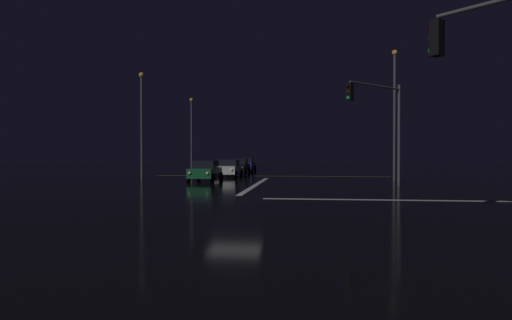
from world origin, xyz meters
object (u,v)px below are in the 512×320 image
at_px(streetlamp_left_near, 142,118).
at_px(streetlamp_right_near, 394,106).
at_px(sedan_black, 239,166).
at_px(traffic_signal_se, 504,67).
at_px(sedan_white, 229,168).
at_px(traffic_signal_ne, 380,114).
at_px(streetlamp_left_far, 191,129).
at_px(sedan_blue, 246,165).
at_px(sedan_green, 205,171).

relative_size(streetlamp_left_near, streetlamp_right_near, 0.87).
xyz_separation_m(sedan_black, traffic_signal_se, (12.12, -33.30, 3.58)).
relative_size(sedan_white, traffic_signal_se, 0.67).
distance_m(traffic_signal_ne, streetlamp_left_far, 29.07).
relative_size(sedan_white, sedan_blue, 1.00).
distance_m(sedan_white, traffic_signal_ne, 16.15).
height_order(sedan_blue, streetlamp_left_far, streetlamp_left_far).
relative_size(traffic_signal_se, streetlamp_right_near, 0.63).
bearing_deg(sedan_white, streetlamp_left_near, -149.42).
relative_size(streetlamp_right_near, streetlamp_left_far, 1.17).
relative_size(traffic_signal_ne, traffic_signal_se, 1.04).
bearing_deg(traffic_signal_ne, streetlamp_right_near, 71.97).
xyz_separation_m(sedan_green, streetlamp_left_far, (-5.95, 18.46, 4.23)).
distance_m(sedan_green, streetlamp_right_near, 15.45).
distance_m(sedan_white, traffic_signal_se, 29.91).
distance_m(traffic_signal_ne, streetlamp_left_near, 19.39).
bearing_deg(traffic_signal_se, sedan_blue, 107.21).
relative_size(sedan_green, sedan_black, 1.00).
distance_m(sedan_green, traffic_signal_ne, 13.51).
distance_m(sedan_white, sedan_black, 6.18).
distance_m(sedan_green, traffic_signal_se, 24.62).
xyz_separation_m(sedan_green, sedan_white, (0.67, 6.37, 0.00)).
xyz_separation_m(sedan_white, streetlamp_left_near, (-6.62, -3.91, 4.30)).
distance_m(sedan_blue, traffic_signal_se, 41.38).
height_order(traffic_signal_ne, streetlamp_right_near, streetlamp_right_near).
relative_size(sedan_green, traffic_signal_se, 0.67).
xyz_separation_m(sedan_blue, streetlamp_left_far, (-6.51, -0.17, 4.23)).
distance_m(sedan_white, streetlamp_left_near, 8.81).
height_order(traffic_signal_ne, traffic_signal_se, traffic_signal_ne).
bearing_deg(sedan_white, sedan_green, -96.01).
bearing_deg(streetlamp_left_far, sedan_black, -41.91).
bearing_deg(traffic_signal_se, sedan_green, 121.60).
bearing_deg(streetlamp_right_near, sedan_black, 143.79).
height_order(traffic_signal_se, streetlamp_left_near, streetlamp_left_near).
bearing_deg(sedan_black, streetlamp_right_near, -36.21).
xyz_separation_m(sedan_green, traffic_signal_se, (12.76, -20.75, 3.58)).
relative_size(sedan_green, traffic_signal_ne, 0.65).
height_order(sedan_white, streetlamp_left_far, streetlamp_left_far).
xyz_separation_m(traffic_signal_se, streetlamp_left_far, (-18.71, 39.21, 0.65)).
bearing_deg(sedan_green, sedan_black, 87.07).
bearing_deg(traffic_signal_ne, sedan_white, 137.58).
distance_m(sedan_blue, streetlamp_left_near, 17.96).
relative_size(traffic_signal_ne, streetlamp_left_far, 0.77).
relative_size(sedan_white, traffic_signal_ne, 0.65).
xyz_separation_m(sedan_white, streetlamp_left_far, (-6.62, 12.09, 4.23)).
relative_size(sedan_white, streetlamp_left_near, 0.49).
bearing_deg(streetlamp_left_near, sedan_green, -22.50).
height_order(sedan_green, sedan_blue, same).
bearing_deg(streetlamp_right_near, traffic_signal_ne, -108.03).
height_order(sedan_white, traffic_signal_ne, traffic_signal_ne).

